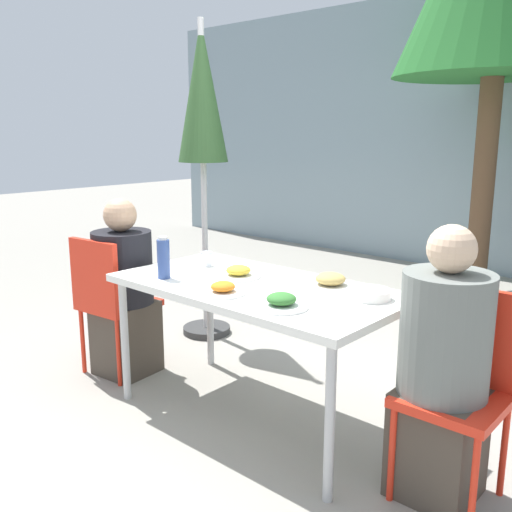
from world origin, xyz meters
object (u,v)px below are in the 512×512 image
person_right (442,374)px  drinking_cup (207,259)px  chair_left (109,295)px  salad_bowl (371,294)px  chair_right (461,376)px  person_left (124,294)px  closed_umbrella (202,107)px  bottle (164,258)px

person_right → drinking_cup: size_ratio=13.71×
chair_left → drinking_cup: 0.70m
person_right → salad_bowl: size_ratio=6.03×
chair_left → drinking_cup: bearing=22.2°
chair_right → drinking_cup: 1.58m
person_left → closed_umbrella: bearing=93.9°
person_left → drinking_cup: bearing=16.7°
bottle → drinking_cup: bottle is taller
chair_left → closed_umbrella: closed_umbrella is taller
chair_right → person_right: (-0.05, -0.08, 0.02)m
chair_right → bottle: bottle is taller
person_left → bottle: bearing=-18.9°
chair_left → bottle: bearing=-10.2°
chair_left → salad_bowl: bearing=6.4°
chair_left → closed_umbrella: (-0.11, 0.92, 1.17)m
closed_umbrella → drinking_cup: 1.28m
chair_left → closed_umbrella: bearing=90.5°
chair_right → person_right: size_ratio=0.76×
person_left → salad_bowl: 1.63m
person_left → salad_bowl: bearing=3.8°
chair_left → bottle: size_ratio=3.88×
person_right → bottle: (-1.47, -0.25, 0.31)m
chair_left → drinking_cup: size_ratio=10.39×
closed_umbrella → bottle: size_ratio=10.01×
drinking_cup → salad_bowl: bearing=3.0°
bottle → person_right: bearing=9.7°
closed_umbrella → bottle: (0.71, -0.97, -0.83)m
person_right → closed_umbrella: size_ratio=0.51×
closed_umbrella → salad_bowl: closed_umbrella is taller
chair_right → closed_umbrella: closed_umbrella is taller
closed_umbrella → bottle: 1.46m
drinking_cup → person_right: bearing=-3.7°
chair_right → salad_bowl: bearing=-9.3°
person_left → drinking_cup: 0.63m
salad_bowl → person_left: bearing=-170.1°
person_left → closed_umbrella: 1.45m
closed_umbrella → drinking_cup: (0.67, -0.62, -0.90)m
chair_left → person_left: 0.09m
chair_right → chair_left: bearing=6.9°
chair_left → chair_right: 2.14m
chair_left → salad_bowl: (1.63, 0.36, 0.25)m
closed_umbrella → salad_bowl: 2.05m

